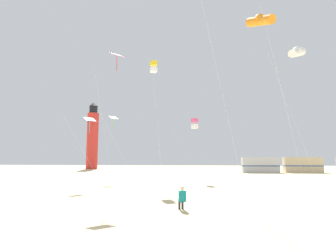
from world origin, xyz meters
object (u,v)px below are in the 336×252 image
(kite_box_rainbow, at_px, (195,123))
(rv_van_tan, at_px, (302,165))
(kite_tube_white, at_px, (297,52))
(kite_diamond_lime, at_px, (114,120))
(kite_box_gold, at_px, (154,67))
(kite_tube_orange, at_px, (260,20))
(kite_diamond_scarlet, at_px, (116,60))
(kite_flyer_standing, at_px, (182,197))
(kite_diamond_cyan, at_px, (89,122))
(lighthouse_distant, at_px, (93,138))
(rv_van_silver, at_px, (260,165))

(kite_box_rainbow, bearing_deg, rv_van_tan, 48.56)
(kite_tube_white, bearing_deg, kite_diamond_lime, 162.32)
(kite_box_gold, bearing_deg, kite_tube_orange, -35.89)
(kite_box_rainbow, bearing_deg, kite_diamond_scarlet, -113.99)
(kite_diamond_lime, xyz_separation_m, kite_box_gold, (5.22, -3.61, 4.85))
(kite_flyer_standing, distance_m, kite_tube_white, 18.01)
(kite_box_rainbow, distance_m, rv_van_tan, 29.42)
(kite_diamond_lime, relative_size, kite_diamond_cyan, 1.19)
(kite_diamond_cyan, xyz_separation_m, rv_van_tan, (28.39, 29.47, -4.42))
(lighthouse_distant, bearing_deg, kite_box_gold, -60.33)
(kite_diamond_cyan, xyz_separation_m, kite_diamond_scarlet, (3.76, -4.51, 3.84))
(lighthouse_distant, relative_size, rv_van_tan, 2.57)
(kite_diamond_scarlet, bearing_deg, kite_tube_white, 20.69)
(kite_box_gold, height_order, kite_diamond_scarlet, kite_box_gold)
(rv_van_tan, bearing_deg, kite_diamond_cyan, -131.18)
(kite_box_gold, xyz_separation_m, kite_tube_orange, (9.13, -6.61, 0.91))
(kite_tube_white, relative_size, rv_van_silver, 1.93)
(kite_box_gold, bearing_deg, rv_van_silver, 58.49)
(kite_flyer_standing, relative_size, kite_tube_white, 0.09)
(lighthouse_distant, bearing_deg, kite_diamond_cyan, -68.13)
(kite_box_rainbow, bearing_deg, kite_flyer_standing, -91.24)
(kite_diamond_cyan, relative_size, kite_box_rainbow, 0.88)
(kite_diamond_lime, bearing_deg, kite_box_rainbow, 5.44)
(kite_tube_orange, xyz_separation_m, kite_diamond_scarlet, (-10.58, -1.17, -3.05))
(kite_box_gold, height_order, kite_diamond_cyan, kite_box_gold)
(kite_tube_white, height_order, kite_box_gold, kite_tube_white)
(kite_tube_orange, distance_m, lighthouse_distant, 55.36)
(kite_diamond_cyan, bearing_deg, kite_box_rainbow, 40.07)
(kite_tube_orange, height_order, rv_van_tan, kite_tube_orange)
(kite_tube_orange, xyz_separation_m, rv_van_silver, (6.35, 31.85, -11.31))
(kite_diamond_lime, bearing_deg, kite_tube_white, -17.68)
(kite_flyer_standing, distance_m, rv_van_silver, 39.69)
(kite_tube_white, distance_m, rv_van_tan, 31.92)
(kite_flyer_standing, height_order, kite_tube_white, kite_tube_white)
(kite_diamond_scarlet, bearing_deg, kite_diamond_cyan, 129.88)
(kite_tube_white, bearing_deg, kite_flyer_standing, -132.60)
(lighthouse_distant, bearing_deg, kite_diamond_scarlet, -66.09)
(kite_box_rainbow, bearing_deg, kite_tube_orange, -65.20)
(kite_tube_white, xyz_separation_m, kite_box_gold, (-13.17, 2.25, -0.03))
(kite_box_gold, distance_m, kite_diamond_cyan, 8.59)
(kite_diamond_scarlet, xyz_separation_m, rv_van_tan, (24.63, 33.98, -8.26))
(kite_box_rainbow, bearing_deg, kite_diamond_cyan, -139.93)
(kite_box_gold, relative_size, kite_diamond_cyan, 1.99)
(kite_diamond_lime, height_order, rv_van_silver, kite_diamond_lime)
(kite_tube_orange, bearing_deg, kite_tube_white, 47.12)
(kite_flyer_standing, xyz_separation_m, kite_diamond_cyan, (-8.85, 9.35, 5.20))
(kite_flyer_standing, xyz_separation_m, kite_diamond_scarlet, (-5.09, 4.85, 9.04))
(kite_diamond_lime, relative_size, kite_box_rainbow, 1.05)
(kite_tube_white, xyz_separation_m, kite_diamond_cyan, (-18.39, -1.02, -6.02))
(rv_van_tan, bearing_deg, kite_box_rainbow, -128.69)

